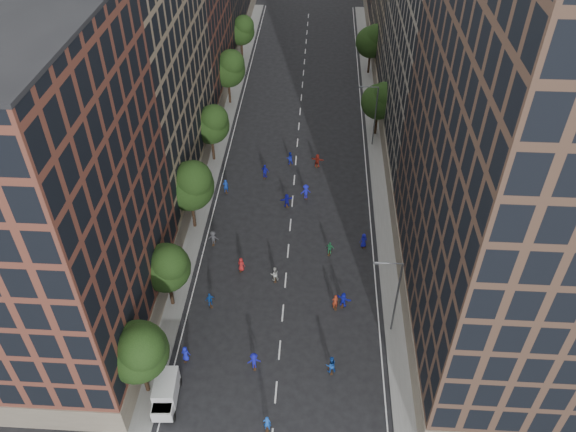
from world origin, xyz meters
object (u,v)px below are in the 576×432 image
object	(u,v)px
skater_1	(267,423)
skater_0	(186,354)
skater_2	(331,365)
cargo_van	(166,393)
streetlamp_far	(374,113)
streetlamp_near	(395,294)

from	to	relation	value
skater_1	skater_0	bearing A→B (deg)	-38.12
skater_1	skater_2	bearing A→B (deg)	-130.76
cargo_van	skater_0	world-z (taller)	cargo_van
skater_0	streetlamp_far	bearing A→B (deg)	-109.00
skater_0	skater_2	world-z (taller)	skater_2
skater_0	skater_2	distance (m)	13.27
streetlamp_far	skater_0	size ratio (longest dim) A/B	5.44
streetlamp_near	skater_1	bearing A→B (deg)	-134.52
streetlamp_far	skater_1	xyz separation A→B (m)	(-10.82, -44.00, -4.29)
streetlamp_near	skater_1	size ratio (longest dim) A/B	5.15
streetlamp_near	cargo_van	distance (m)	21.96
streetlamp_near	streetlamp_far	world-z (taller)	same
streetlamp_far	skater_2	xyz separation A→B (m)	(-5.61, -38.07, -4.20)
skater_0	skater_2	size ratio (longest dim) A/B	0.86
streetlamp_far	skater_2	size ratio (longest dim) A/B	4.66
streetlamp_near	skater_0	world-z (taller)	streetlamp_near
streetlamp_far	skater_1	distance (m)	45.51
skater_0	skater_1	xyz separation A→B (m)	(8.05, -6.43, 0.05)
skater_0	skater_1	size ratio (longest dim) A/B	0.95
streetlamp_near	skater_2	bearing A→B (deg)	-137.91
streetlamp_near	skater_1	distance (m)	16.01
streetlamp_near	cargo_van	world-z (taller)	streetlamp_near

